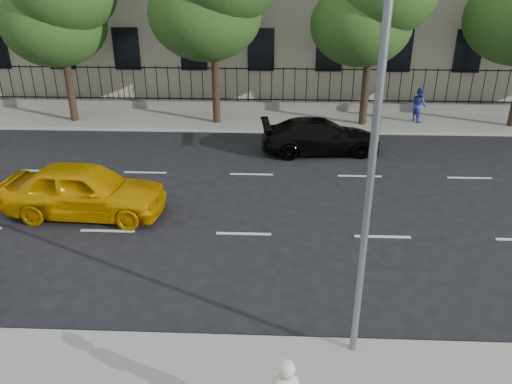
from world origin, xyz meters
TOP-DOWN VIEW (x-y plane):
  - ground at (0.00, 0.00)m, footprint 120.00×120.00m
  - far_sidewalk at (0.00, 14.00)m, footprint 60.00×4.00m
  - lane_markings at (0.00, 4.75)m, footprint 49.60×4.62m
  - iron_fence at (0.00, 15.70)m, footprint 30.00×0.50m
  - street_light at (2.50, -1.77)m, footprint 0.25×3.32m
  - yellow_taxi at (-4.93, 3.53)m, footprint 4.98×2.21m
  - black_sedan at (2.71, 9.51)m, footprint 5.04×2.47m
  - pedestrian_far at (7.72, 13.73)m, footprint 0.87×0.97m

SIDE VIEW (x-z plane):
  - ground at x=0.00m, z-range 0.00..0.00m
  - lane_markings at x=0.00m, z-range 0.00..0.01m
  - far_sidewalk at x=0.00m, z-range 0.00..0.15m
  - iron_fence at x=0.00m, z-range -0.45..1.75m
  - black_sedan at x=2.71m, z-range 0.00..1.41m
  - yellow_taxi at x=-4.93m, z-range 0.00..1.66m
  - pedestrian_far at x=7.72m, z-range 0.15..1.79m
  - street_light at x=2.50m, z-range 1.12..9.17m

